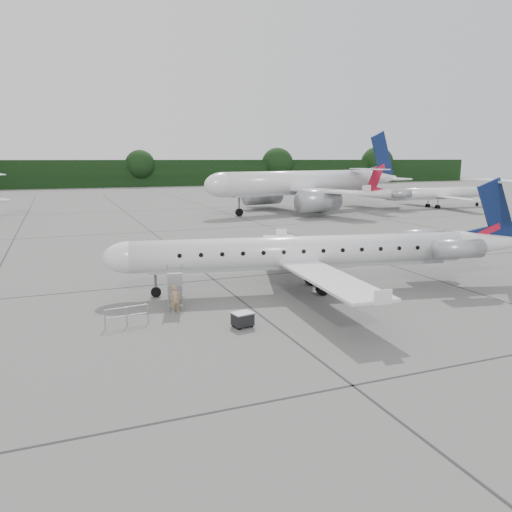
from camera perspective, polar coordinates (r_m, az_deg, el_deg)
name	(u,v)px	position (r m, az deg, el deg)	size (l,w,h in m)	color
ground	(351,300)	(30.85, 10.84, -4.92)	(320.00, 320.00, 0.00)	slate
treeline	(115,174)	(155.84, -15.87, 9.05)	(260.00, 4.00, 8.00)	black
main_regional_jet	(302,236)	(31.87, 5.29, 2.24)	(27.50, 19.80, 7.05)	silver
airstair	(175,288)	(29.09, -9.25, -3.59)	(0.85, 2.26, 2.21)	silver
passenger	(176,299)	(27.94, -9.18, -4.89)	(0.57, 0.37, 1.55)	#9A7954
safety_railing	(127,317)	(26.33, -14.54, -6.74)	(2.20, 0.08, 1.00)	gray
baggage_cart	(243,319)	(25.40, -1.55, -7.24)	(0.96, 0.77, 0.83)	black
bg_narrowbody	(300,171)	(80.10, 5.09, 9.66)	(36.07, 25.97, 12.95)	silver
bg_regional_right	(438,188)	(92.19, 20.13, 7.34)	(26.38, 18.99, 6.92)	silver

